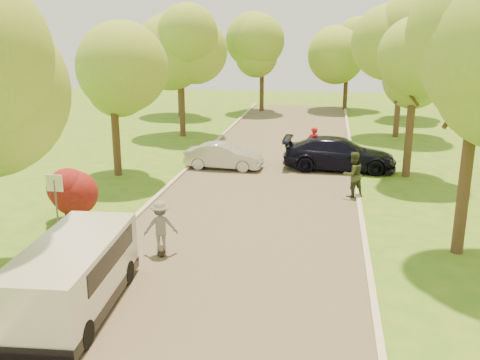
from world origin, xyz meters
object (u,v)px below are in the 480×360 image
Objects in this scene: silver_sedan at (224,156)px; minivan at (74,275)px; skateboarder at (161,226)px; person_olive at (353,175)px; person_striped at (313,145)px; dark_sedan at (339,154)px; longboard at (162,251)px; street_sign at (55,193)px.

minivan is at bearing 179.88° from silver_sedan.
person_olive is at bearing -149.55° from skateboarder.
person_striped is at bearing -105.36° from person_olive.
longboard is at bearing 155.71° from dark_sedan.
minivan is at bearing 55.78° from skateboarder.
silver_sedan is at bearing 15.67° from person_striped.
street_sign is 3.77m from skateboarder.
silver_sedan is 7.15m from person_olive.
longboard is 9.15m from person_olive.
person_olive reaches higher than minivan.
longboard is 0.53× the size of skateboarder.
silver_sedan is at bearing -64.56° from person_olive.
person_striped is at bearing 56.83° from street_sign.
skateboarder is 13.18m from person_striped.
person_striped is 1.01× the size of person_olive.
minivan is 2.54× the size of person_striped.
person_striped is at bearing -127.15° from skateboarder.
skateboarder is at bearing -9.05° from street_sign.
minivan is 3.78m from skateboarder.
longboard is (0.16, -10.63, -0.54)m from silver_sedan.
street_sign is 0.57× the size of silver_sedan.
dark_sedan is at bearing -116.73° from person_olive.
street_sign is at bearing 0.22° from person_olive.
street_sign is 14.12m from dark_sedan.
street_sign is at bearing 141.10° from dark_sedan.
person_olive is (5.94, 6.90, 0.05)m from skateboarder.
skateboarder reaches higher than silver_sedan.
person_olive is (9.60, 6.32, -0.62)m from street_sign.
silver_sedan is 2.01× the size of person_striped.
longboard is (3.66, -0.58, -1.48)m from street_sign.
person_olive is at bearing -172.30° from dark_sedan.
dark_sedan is at bearing -134.44° from skateboarder.
longboard is at bearing 16.18° from person_olive.
skateboarder is (1.00, 3.64, -0.03)m from minivan.
person_striped is at bearing -127.15° from longboard.
minivan is at bearing 158.06° from dark_sedan.
silver_sedan is 10.65m from longboard.
dark_sedan is 6.54× the size of longboard.
dark_sedan is 12.61m from longboard.
person_olive is at bearing 52.43° from minivan.
person_striped reaches higher than minivan.
silver_sedan is at bearing 98.67° from dark_sedan.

